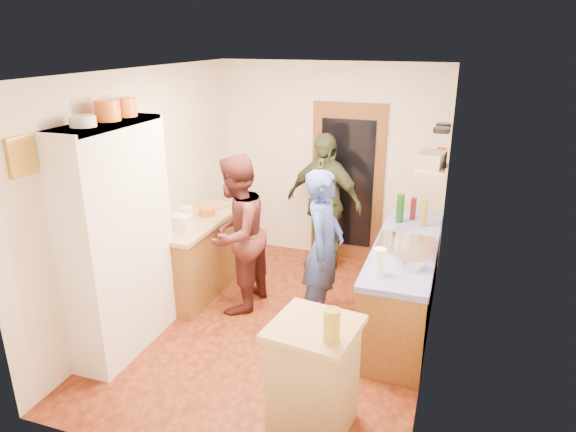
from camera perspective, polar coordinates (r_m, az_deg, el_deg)
The scene contains 44 objects.
floor at distance 5.57m, azimuth -0.94°, elevation -12.05°, with size 3.00×4.00×0.02m, color brown.
ceiling at distance 4.75m, azimuth -1.12°, elevation 15.95°, with size 3.00×4.00×0.02m, color silver.
wall_back at distance 6.86m, azimuth 4.71°, elevation 5.93°, with size 3.00×0.02×2.60m, color silver.
wall_front at distance 3.35m, azimuth -12.93°, elevation -9.72°, with size 3.00×0.02×2.60m, color silver.
wall_left at distance 5.68m, azimuth -15.52°, elevation 2.37°, with size 0.02×4.00×2.60m, color silver.
wall_right at distance 4.74m, azimuth 16.42°, elevation -1.10°, with size 0.02×4.00×2.60m, color silver.
door_frame at distance 6.83m, azimuth 6.60°, elevation 3.64°, with size 0.95×0.06×2.10m, color brown.
door_glass at distance 6.80m, azimuth 6.54°, elevation 3.56°, with size 0.70×0.02×1.70m, color black.
hutch_body at distance 5.02m, azimuth -18.35°, elevation -2.62°, with size 0.40×1.20×2.20m, color white.
hutch_top_shelf at distance 4.74m, azimuth -19.75°, elevation 9.58°, with size 0.40×1.14×0.04m, color white.
plate_stack at distance 4.53m, azimuth -21.84°, elevation 9.75°, with size 0.21×0.21×0.09m, color white.
orange_pot_a at distance 4.77m, azimuth -19.44°, elevation 10.99°, with size 0.22×0.22×0.17m, color orange.
orange_pot_b at distance 4.98m, azimuth -17.57°, elevation 11.47°, with size 0.19×0.19×0.17m, color orange.
left_counter_base at distance 6.18m, azimuth -10.09°, elevation -4.46°, with size 0.60×1.40×0.85m, color #945F23.
left_counter_top at distance 6.01m, azimuth -10.34°, elevation -0.54°, with size 0.64×1.44×0.05m, color tan.
toaster at distance 5.65m, azimuth -11.76°, elevation -0.77°, with size 0.23×0.15×0.17m, color white.
kettle at distance 5.94m, azimuth -11.16°, elevation 0.25°, with size 0.14×0.14×0.16m, color white.
orange_bowl at distance 6.09m, azimuth -8.98°, elevation 0.48°, with size 0.19×0.19×0.09m, color orange.
chopping_board at distance 6.41m, azimuth -8.06°, elevation 1.21°, with size 0.30×0.22×0.03m, color tan.
right_counter_base at distance 5.56m, azimuth 12.65°, elevation -7.52°, with size 0.60×2.20×0.84m, color #945F23.
right_counter_top at distance 5.38m, azimuth 13.00°, elevation -3.25°, with size 0.62×2.22×0.06m, color #0D18B4.
hob at distance 5.26m, azimuth 12.90°, elevation -3.19°, with size 0.55×0.58×0.04m, color silver.
pot_on_hob at distance 5.27m, azimuth 12.48°, elevation -2.18°, with size 0.18×0.18×0.12m, color silver.
bottle_a at distance 5.89m, azimuth 12.36°, elevation 0.83°, with size 0.08×0.08×0.33m, color #143F14.
bottle_b at distance 6.03m, azimuth 13.75°, elevation 0.82°, with size 0.06×0.06×0.26m, color #591419.
bottle_c at distance 5.82m, azimuth 14.83°, elevation 0.32°, with size 0.08×0.08×0.31m, color olive.
paper_towel at distance 4.59m, azimuth 10.13°, elevation -5.01°, with size 0.11×0.11×0.24m, color white.
mixing_bowl at distance 4.82m, azimuth 13.48°, elevation -5.00°, with size 0.26×0.26×0.10m, color silver.
island_base at distance 4.09m, azimuth 2.83°, elevation -17.73°, with size 0.55×0.55×0.86m, color tan.
island_top at distance 3.84m, azimuth 2.95°, elevation -12.31°, with size 0.62×0.62×0.05m, color tan.
cutting_board at distance 3.89m, azimuth 2.57°, elevation -11.67°, with size 0.35×0.28×0.02m, color white.
oil_jar at distance 3.61m, azimuth 4.88°, elevation -11.94°, with size 0.12×0.12×0.23m, color #AD9E2D.
pan_rail at distance 6.05m, azimuth 17.47°, elevation 10.52°, with size 0.02×0.02×0.65m, color silver.
pan_hang_a at distance 5.90m, azimuth 16.68°, elevation 9.10°, with size 0.18×0.18×0.05m, color black.
pan_hang_b at distance 6.10m, azimuth 16.77°, elevation 9.22°, with size 0.16×0.16×0.05m, color black.
pan_hang_c at distance 6.29m, azimuth 16.87°, elevation 9.60°, with size 0.17×0.17×0.05m, color black.
wall_shelf at distance 5.06m, azimuth 15.56°, elevation 5.02°, with size 0.26×0.42×0.03m, color tan.
radio at distance 5.04m, azimuth 15.65°, elevation 6.01°, with size 0.22×0.30×0.15m, color silver.
ext_bracket at distance 6.33m, azimuth 17.08°, elevation 5.37°, with size 0.06×0.10×0.04m, color black.
fire_extinguisher at distance 6.32m, azimuth 16.58°, elevation 5.87°, with size 0.11×0.11×0.32m, color red.
picture_frame at distance 4.33m, azimuth -27.49°, elevation 5.93°, with size 0.03×0.25×0.30m, color gold.
person_hob at distance 5.26m, azimuth 4.22°, elevation -3.74°, with size 0.61×0.40×1.66m, color #2F4496.
person_left at distance 5.58m, azimuth -5.28°, elevation -1.95°, with size 0.85×0.66×1.74m, color #4B201F.
person_back at distance 6.51m, azimuth 4.04°, elevation 1.47°, with size 1.05×0.44×1.79m, color #384228.
Camera 1 is at (1.62, -4.46, 2.91)m, focal length 32.00 mm.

